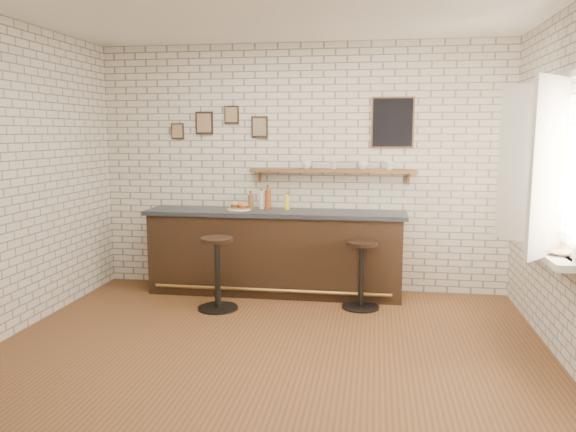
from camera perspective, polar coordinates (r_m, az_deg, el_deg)
name	(u,v)px	position (r m, az deg, el deg)	size (l,w,h in m)	color
ground	(271,346)	(5.28, -1.77, -13.03)	(5.00, 5.00, 0.00)	brown
bar_counter	(275,252)	(6.78, -1.33, -3.67)	(3.10, 0.65, 1.01)	black
sandwich_plate	(239,209)	(6.78, -5.01, 0.67)	(0.28, 0.28, 0.01)	white
ciabatta_sandwich	(240,206)	(6.77, -4.93, 1.06)	(0.26, 0.19, 0.08)	tan
potato_chips	(238,209)	(6.79, -5.13, 0.74)	(0.27, 0.16, 0.00)	#DFB44E
bitters_bottle_brown	(251,201)	(6.89, -3.82, 1.49)	(0.07, 0.07, 0.21)	brown
bitters_bottle_white	(262,201)	(6.86, -2.70, 1.56)	(0.06, 0.06, 0.24)	silver
bitters_bottle_amber	(268,199)	(6.84, -2.05, 1.72)	(0.07, 0.07, 0.29)	#913C17
condiment_bottle_yellow	(287,202)	(6.80, -0.10, 1.39)	(0.06, 0.06, 0.20)	yellow
bar_stool_left	(217,271)	(6.22, -7.19, -5.57)	(0.45, 0.45, 0.80)	black
bar_stool_right	(361,273)	(6.27, 7.44, -5.71)	(0.42, 0.42, 0.75)	black
wall_shelf	(332,171)	(6.76, 4.51, 4.59)	(2.00, 0.18, 0.18)	brown
shelf_cup_a	(307,165)	(6.79, 1.92, 5.21)	(0.12, 0.12, 0.09)	white
shelf_cup_b	(334,165)	(6.75, 4.68, 5.19)	(0.11, 0.11, 0.10)	white
shelf_cup_c	(363,166)	(6.74, 7.62, 5.11)	(0.12, 0.12, 0.09)	white
shelf_cup_d	(389,166)	(6.74, 10.25, 5.05)	(0.10, 0.10, 0.09)	white
back_wall_decor	(319,123)	(6.84, 3.15, 9.41)	(2.96, 0.02, 0.56)	black
window_sill	(544,251)	(5.43, 24.60, -3.27)	(0.20, 1.35, 0.06)	white
casement_window	(545,166)	(5.33, 24.66, 4.65)	(0.40, 1.30, 1.56)	white
book_lower	(551,253)	(5.18, 25.17, -3.40)	(0.17, 0.23, 0.02)	tan
book_upper	(552,251)	(5.17, 25.21, -3.22)	(0.15, 0.20, 0.02)	tan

